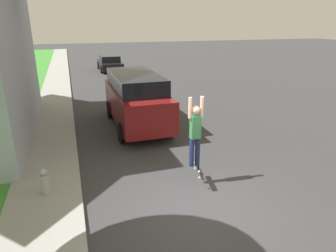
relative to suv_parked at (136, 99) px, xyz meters
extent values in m
plane|color=#333335|center=(0.15, -6.33, -1.21)|extent=(120.00, 120.00, 0.00)
cube|color=gray|center=(-3.45, -0.33, -1.16)|extent=(1.80, 80.00, 0.10)
cube|color=maroon|center=(0.00, -0.03, -0.22)|extent=(1.91, 5.11, 1.24)
cube|color=black|center=(0.00, 0.09, 0.71)|extent=(1.76, 3.99, 0.63)
cylinder|color=black|center=(-0.92, 1.55, -0.84)|extent=(0.24, 0.74, 0.74)
cylinder|color=black|center=(0.92, 1.55, -0.84)|extent=(0.24, 0.74, 0.74)
cylinder|color=black|center=(-0.92, -1.62, -0.84)|extent=(0.24, 0.74, 0.74)
cylinder|color=black|center=(0.92, -1.62, -0.84)|extent=(0.24, 0.74, 0.74)
cube|color=black|center=(1.05, 15.83, -0.71)|extent=(1.84, 4.38, 0.64)
cube|color=black|center=(1.05, 15.72, -0.12)|extent=(1.62, 2.28, 0.54)
cylinder|color=black|center=(0.16, 17.15, -0.88)|extent=(0.20, 0.66, 0.66)
cylinder|color=black|center=(1.94, 17.15, -0.88)|extent=(0.20, 0.66, 0.66)
cylinder|color=black|center=(0.16, 14.52, -0.88)|extent=(0.20, 0.66, 0.66)
cylinder|color=black|center=(1.94, 14.52, -0.88)|extent=(0.20, 0.66, 0.66)
cylinder|color=#192347|center=(0.32, -5.24, -0.24)|extent=(0.13, 0.13, 0.79)
cylinder|color=#192347|center=(0.49, -5.24, -0.24)|extent=(0.13, 0.13, 0.79)
cube|color=#337042|center=(0.41, -5.24, 0.46)|extent=(0.25, 0.20, 0.61)
sphere|color=tan|center=(0.41, -5.24, 0.91)|extent=(0.22, 0.22, 0.22)
cylinder|color=tan|center=(0.25, -5.24, 0.98)|extent=(0.09, 0.09, 0.54)
cylinder|color=tan|center=(0.57, -5.24, 0.98)|extent=(0.09, 0.09, 0.54)
cube|color=black|center=(0.52, -5.34, -0.74)|extent=(0.18, 0.81, 0.21)
cylinder|color=silver|center=(0.50, -5.08, -0.65)|extent=(0.03, 0.06, 0.06)
cylinder|color=silver|center=(0.52, -5.08, -0.83)|extent=(0.03, 0.06, 0.06)
cylinder|color=silver|center=(0.41, -5.58, -0.66)|extent=(0.03, 0.06, 0.06)
cylinder|color=silver|center=(0.42, -5.58, -0.84)|extent=(0.03, 0.06, 0.06)
cylinder|color=#99999E|center=(-3.41, -4.65, -0.85)|extent=(0.20, 0.20, 0.51)
sphere|color=#99999E|center=(-3.41, -4.65, -0.51)|extent=(0.18, 0.18, 0.18)
camera|label=1|loc=(-2.54, -11.92, 3.03)|focal=32.00mm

